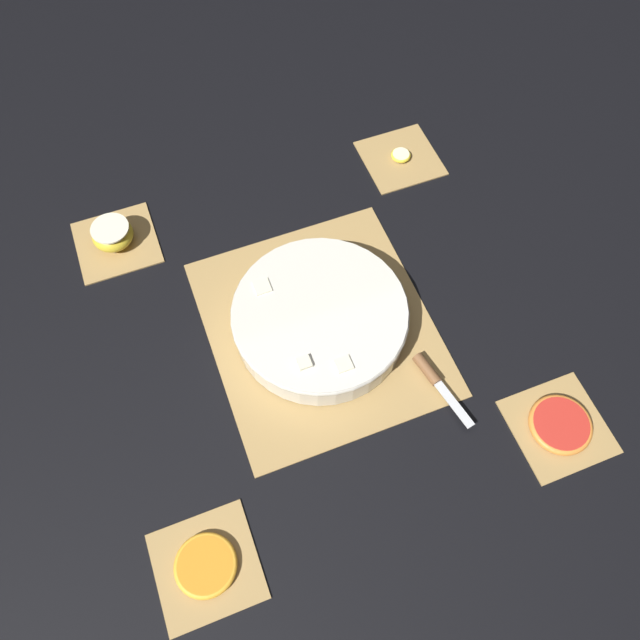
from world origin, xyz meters
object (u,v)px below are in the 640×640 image
(orange_slice_whole, at_px, (206,565))
(banana_coin_single, at_px, (401,155))
(fruit_salad_bowl, at_px, (320,317))
(grapefruit_slice, at_px, (560,425))
(paring_knife, at_px, (430,373))
(apple_half, at_px, (113,234))

(orange_slice_whole, height_order, banana_coin_single, orange_slice_whole)
(fruit_salad_bowl, xyz_separation_m, orange_slice_whole, (-0.29, 0.28, -0.03))
(orange_slice_whole, distance_m, grapefruit_slice, 0.56)
(orange_slice_whole, xyz_separation_m, banana_coin_single, (0.59, -0.56, -0.00))
(fruit_salad_bowl, relative_size, grapefruit_slice, 2.95)
(banana_coin_single, bearing_deg, fruit_salad_bowl, 136.22)
(paring_knife, bearing_deg, apple_half, 43.25)
(fruit_salad_bowl, distance_m, paring_knife, 0.20)
(paring_knife, relative_size, grapefruit_slice, 1.44)
(apple_half, xyz_separation_m, grapefruit_slice, (-0.59, -0.56, -0.02))
(apple_half, height_order, grapefruit_slice, apple_half)
(fruit_salad_bowl, relative_size, orange_slice_whole, 3.26)
(apple_half, height_order, orange_slice_whole, apple_half)
(fruit_salad_bowl, xyz_separation_m, apple_half, (0.29, 0.28, -0.01))
(fruit_salad_bowl, distance_m, grapefruit_slice, 0.41)
(paring_knife, height_order, banana_coin_single, paring_knife)
(orange_slice_whole, distance_m, banana_coin_single, 0.81)
(banana_coin_single, bearing_deg, apple_half, 90.00)
(orange_slice_whole, bearing_deg, grapefruit_slice, -90.00)
(paring_knife, height_order, grapefruit_slice, paring_knife)
(apple_half, bearing_deg, fruit_salad_bowl, -136.25)
(orange_slice_whole, bearing_deg, paring_knife, -70.25)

